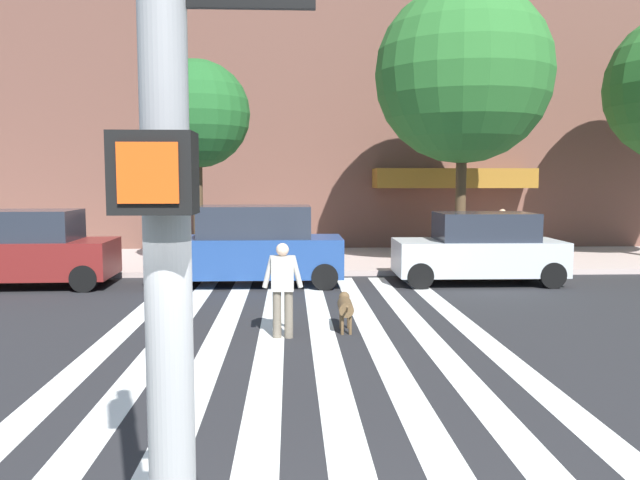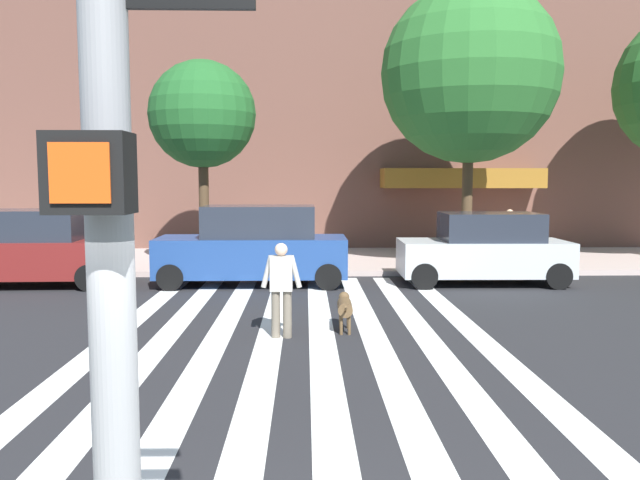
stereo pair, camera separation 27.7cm
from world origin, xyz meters
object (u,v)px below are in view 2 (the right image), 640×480
at_px(parked_car_near_curb, 29,249).
at_px(parked_car_behind_first, 254,247).
at_px(street_tree_middle, 470,74).
at_px(parked_car_third_in_line, 485,249).
at_px(pedestrian_dog_walker, 281,285).
at_px(pedestrian_bystander, 509,232).
at_px(street_tree_nearest, 202,115).
at_px(dog_on_leash, 345,307).

relative_size(parked_car_near_curb, parked_car_behind_first, 0.96).
relative_size(parked_car_near_curb, street_tree_middle, 0.57).
relative_size(parked_car_third_in_line, pedestrian_dog_walker, 2.63).
bearing_deg(parked_car_behind_first, pedestrian_dog_walker, -80.67).
relative_size(parked_car_near_curb, pedestrian_dog_walker, 2.83).
bearing_deg(parked_car_near_curb, parked_car_third_in_line, -0.01).
bearing_deg(parked_car_third_in_line, parked_car_near_curb, 179.99).
relative_size(parked_car_behind_first, pedestrian_bystander, 2.94).
relative_size(parked_car_third_in_line, street_tree_middle, 0.53).
relative_size(parked_car_near_curb, street_tree_nearest, 0.78).
bearing_deg(parked_car_near_curb, street_tree_middle, 11.24).
bearing_deg(pedestrian_bystander, parked_car_behind_first, -157.00).
distance_m(street_tree_nearest, pedestrian_dog_walker, 9.04).
height_order(street_tree_middle, pedestrian_dog_walker, street_tree_middle).
bearing_deg(parked_car_near_curb, parked_car_behind_first, -0.01).
relative_size(parked_car_third_in_line, street_tree_nearest, 0.72).
height_order(parked_car_third_in_line, dog_on_leash, parked_car_third_in_line).
height_order(parked_car_near_curb, street_tree_middle, street_tree_middle).
xyz_separation_m(parked_car_near_curb, parked_car_third_in_line, (11.71, -0.00, -0.03)).
distance_m(street_tree_middle, pedestrian_bystander, 5.00).
xyz_separation_m(pedestrian_dog_walker, dog_on_leash, (1.12, 0.46, -0.48)).
xyz_separation_m(parked_car_behind_first, parked_car_third_in_line, (5.98, -0.00, -0.09)).
height_order(street_tree_nearest, dog_on_leash, street_tree_nearest).
xyz_separation_m(parked_car_behind_first, pedestrian_dog_walker, (0.90, -5.51, -0.06)).
xyz_separation_m(parked_car_near_curb, dog_on_leash, (7.76, -5.05, -0.49)).
relative_size(parked_car_behind_first, street_tree_nearest, 0.81).
distance_m(parked_car_near_curb, parked_car_third_in_line, 11.71).
distance_m(pedestrian_dog_walker, dog_on_leash, 1.30).
bearing_deg(parked_car_third_in_line, street_tree_middle, 87.35).
xyz_separation_m(parked_car_near_curb, street_tree_nearest, (4.10, 2.37, 3.62)).
bearing_deg(pedestrian_bystander, parked_car_third_in_line, -117.35).
bearing_deg(street_tree_middle, street_tree_nearest, 179.88).
relative_size(street_tree_nearest, pedestrian_dog_walker, 3.64).
height_order(parked_car_behind_first, street_tree_middle, street_tree_middle).
distance_m(parked_car_behind_first, street_tree_middle, 8.07).
distance_m(parked_car_near_curb, street_tree_middle, 12.98).
distance_m(parked_car_near_curb, pedestrian_bystander, 13.79).
distance_m(parked_car_behind_first, dog_on_leash, 5.47).
height_order(parked_car_third_in_line, street_tree_middle, street_tree_middle).
height_order(pedestrian_dog_walker, dog_on_leash, pedestrian_dog_walker).
bearing_deg(parked_car_third_in_line, pedestrian_bystander, 62.65).
distance_m(parked_car_near_curb, parked_car_behind_first, 5.74).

